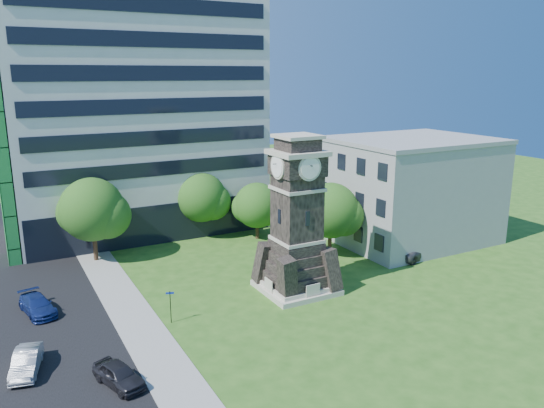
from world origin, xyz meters
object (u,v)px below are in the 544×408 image
car_street_mid (26,362)px  car_east_lot (415,250)px  park_bench (299,287)px  car_street_south (119,375)px  clock_tower (297,226)px  street_sign (170,303)px  car_street_north (37,305)px

car_street_mid → car_east_lot: bearing=20.8°
park_bench → car_street_south: bearing=-167.1°
clock_tower → street_sign: size_ratio=5.30×
car_street_north → street_sign: bearing=-48.4°
car_street_mid → car_street_north: 8.03m
car_street_south → park_bench: car_street_south is taller
park_bench → car_street_north: bearing=153.7°
car_street_north → car_east_lot: 32.16m
clock_tower → street_sign: clock_tower is taller
clock_tower → park_bench: size_ratio=6.04×
car_street_north → park_bench: 19.08m
clock_tower → car_street_north: clock_tower is taller
car_street_north → street_sign: size_ratio=1.86×
clock_tower → car_street_north: size_ratio=2.85×
car_street_mid → car_east_lot: 33.48m
car_street_south → car_street_mid: size_ratio=0.96×
clock_tower → car_street_north: (-18.31, 5.12, -4.66)m
car_street_north → car_east_lot: bearing=-18.5°
car_street_mid → street_sign: 9.44m
car_street_south → park_bench: (15.11, 5.87, -0.07)m
car_street_north → car_east_lot: size_ratio=0.80×
car_street_mid → car_street_north: (1.30, 7.93, -0.00)m
clock_tower → car_east_lot: bearing=5.4°
car_street_south → street_sign: 7.65m
clock_tower → car_street_south: 17.29m
car_street_south → car_east_lot: (28.89, 7.92, 0.12)m
clock_tower → car_street_south: clock_tower is taller
car_street_north → park_bench: (18.15, -5.89, -0.07)m
car_street_north → car_east_lot: car_east_lot is taller
car_east_lot → park_bench: (-13.78, -2.05, -0.19)m
car_street_mid → car_street_north: bearing=94.4°
clock_tower → park_bench: (-0.16, -0.77, -4.73)m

